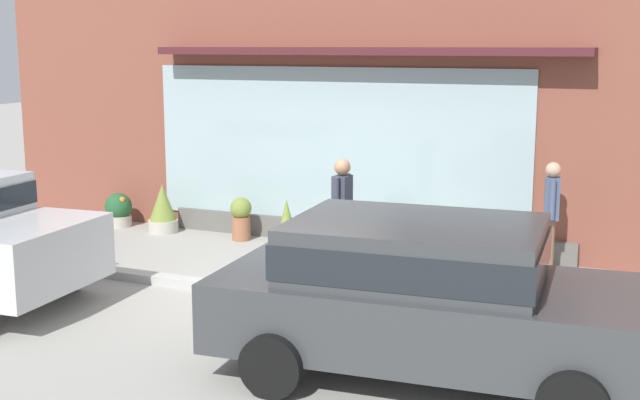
{
  "coord_description": "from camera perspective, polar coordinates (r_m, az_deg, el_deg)",
  "views": [
    {
      "loc": [
        4.76,
        -9.4,
        3.2
      ],
      "look_at": [
        0.07,
        1.2,
        1.05
      ],
      "focal_mm": 47.0,
      "sensor_mm": 36.0,
      "label": 1
    }
  ],
  "objects": [
    {
      "name": "ground_plane",
      "position": [
        11.01,
        -2.89,
        -6.42
      ],
      "size": [
        60.0,
        60.0,
        0.0
      ],
      "primitive_type": "plane",
      "color": "#9E9B93"
    },
    {
      "name": "curb_strip",
      "position": [
        10.82,
        -3.38,
        -6.4
      ],
      "size": [
        14.0,
        0.24,
        0.12
      ],
      "primitive_type": "cube",
      "color": "#B2B2AD",
      "rests_on": "ground_plane"
    },
    {
      "name": "storefront",
      "position": [
        13.49,
        3.1,
        6.57
      ],
      "size": [
        14.0,
        0.81,
        4.65
      ],
      "color": "brown",
      "rests_on": "ground_plane"
    },
    {
      "name": "fire_hydrant",
      "position": [
        11.0,
        4.88,
        -3.98
      ],
      "size": [
        0.38,
        0.35,
        0.92
      ],
      "color": "#B2B2B7",
      "rests_on": "ground_plane"
    },
    {
      "name": "pedestrian_with_handbag",
      "position": [
        11.44,
        1.46,
        -0.72
      ],
      "size": [
        0.23,
        0.63,
        1.69
      ],
      "rotation": [
        0.0,
        0.0,
        4.67
      ],
      "color": "brown",
      "rests_on": "ground_plane"
    },
    {
      "name": "pedestrian_passerby",
      "position": [
        12.19,
        15.48,
        -0.65
      ],
      "size": [
        0.25,
        0.44,
        1.6
      ],
      "rotation": [
        0.0,
        0.0,
        4.9
      ],
      "color": "brown",
      "rests_on": "ground_plane"
    },
    {
      "name": "parked_car_dark_gray",
      "position": [
        8.18,
        7.38,
        -6.12
      ],
      "size": [
        4.42,
        2.33,
        1.55
      ],
      "rotation": [
        0.0,
        0.0,
        0.08
      ],
      "color": "#383A3D",
      "rests_on": "ground_plane"
    },
    {
      "name": "potted_plant_by_entrance",
      "position": [
        14.74,
        -10.66,
        -0.62
      ],
      "size": [
        0.51,
        0.51,
        0.84
      ],
      "color": "#B7B2A3",
      "rests_on": "ground_plane"
    },
    {
      "name": "potted_plant_corner_tall",
      "position": [
        13.3,
        -2.29,
        -1.72
      ],
      "size": [
        0.28,
        0.28,
        0.82
      ],
      "color": "#4C4C51",
      "rests_on": "ground_plane"
    },
    {
      "name": "potted_plant_trailing_edge",
      "position": [
        12.74,
        3.52,
        -2.03
      ],
      "size": [
        0.58,
        0.58,
        0.83
      ],
      "color": "#4C4C51",
      "rests_on": "ground_plane"
    },
    {
      "name": "potted_plant_window_center",
      "position": [
        13.96,
        -5.39,
        -1.18
      ],
      "size": [
        0.36,
        0.36,
        0.72
      ],
      "color": "#9E6042",
      "rests_on": "ground_plane"
    },
    {
      "name": "potted_plant_window_right",
      "position": [
        12.26,
        10.17,
        -2.78
      ],
      "size": [
        0.35,
        0.35,
        0.88
      ],
      "color": "#B7B2A3",
      "rests_on": "ground_plane"
    },
    {
      "name": "potted_plant_doorstep",
      "position": [
        15.4,
        -13.54,
        -0.67
      ],
      "size": [
        0.48,
        0.48,
        0.6
      ],
      "color": "#B7B2A3",
      "rests_on": "ground_plane"
    }
  ]
}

